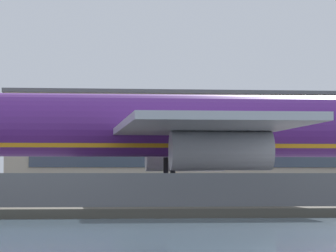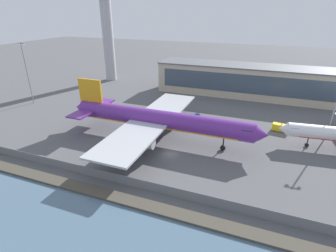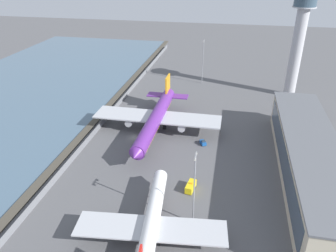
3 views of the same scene
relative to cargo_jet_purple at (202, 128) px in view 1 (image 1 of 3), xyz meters
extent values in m
plane|color=#565659|center=(6.57, -6.93, -6.03)|extent=(500.00, 500.00, 0.00)
cylinder|color=#602889|center=(0.93, 0.00, 0.22)|extent=(51.88, 5.30, 5.11)
cube|color=orange|center=(0.93, 0.00, -1.18)|extent=(44.10, 4.25, 0.92)
cube|color=#B7BABF|center=(-1.61, 12.45, -0.41)|extent=(11.50, 24.94, 0.51)
cube|color=#B7BABF|center=(-1.71, -12.44, -0.41)|extent=(11.50, 24.94, 0.51)
cylinder|color=#B7BABF|center=(-0.07, 10.46, -2.07)|extent=(7.27, 2.84, 2.81)
cylinder|color=#B7BABF|center=(-0.14, -10.46, -2.07)|extent=(7.27, 2.84, 2.81)
cylinder|color=black|center=(-2.69, 2.69, -3.82)|extent=(0.41, 0.41, 2.99)
cylinder|color=black|center=(-2.69, 2.69, -5.32)|extent=(1.65, 1.16, 1.64)
cylinder|color=black|center=(-2.71, -2.67, -3.82)|extent=(0.41, 0.41, 2.99)
cylinder|color=black|center=(-2.71, -2.67, -5.32)|extent=(1.65, 1.16, 1.64)
cube|color=#19519E|center=(6.49, 19.07, -5.29)|extent=(3.58, 2.89, 1.11)
cube|color=#283847|center=(6.85, 19.26, -4.48)|extent=(1.58, 1.65, 0.50)
cylinder|color=black|center=(7.06, 20.13, -5.68)|extent=(0.72, 0.52, 0.70)
cylinder|color=black|center=(7.69, 18.92, -5.68)|extent=(0.72, 0.52, 0.70)
cylinder|color=black|center=(5.30, 19.22, -5.68)|extent=(0.72, 0.52, 0.70)
cylinder|color=black|center=(5.92, 18.01, -5.68)|extent=(0.72, 0.52, 0.70)
cube|color=#BCB299|center=(20.38, 52.66, 0.29)|extent=(77.94, 15.28, 12.65)
cube|color=#3D4C5B|center=(20.38, 44.94, 0.93)|extent=(71.71, 0.16, 7.59)
cube|color=#5B5E63|center=(20.38, 52.66, 6.87)|extent=(78.54, 15.88, 0.50)
camera|label=1|loc=(-11.55, -79.52, -3.74)|focal=105.00mm
camera|label=2|loc=(27.39, -62.89, 28.62)|focal=28.00mm
camera|label=3|loc=(111.08, 27.08, 55.40)|focal=35.00mm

